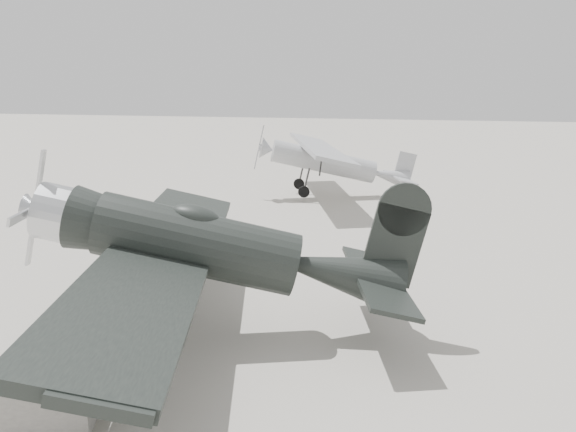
# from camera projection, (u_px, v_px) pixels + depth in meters

# --- Properties ---
(ground) EXTENTS (160.00, 160.00, 0.00)m
(ground) POSITION_uv_depth(u_px,v_px,m) (215.00, 293.00, 15.47)
(ground) COLOR #9C988A
(ground) RESTS_ON ground
(lowwing_monoplane) EXTENTS (8.76, 12.06, 3.89)m
(lowwing_monoplane) POSITION_uv_depth(u_px,v_px,m) (217.00, 249.00, 12.38)
(lowwing_monoplane) COLOR black
(lowwing_monoplane) RESTS_ON ground
(highwing_monoplane) EXTENTS (8.05, 11.14, 3.19)m
(highwing_monoplane) POSITION_uv_depth(u_px,v_px,m) (330.00, 158.00, 28.17)
(highwing_monoplane) COLOR #9B9DA0
(highwing_monoplane) RESTS_ON ground
(equipment_block) EXTENTS (2.02, 1.61, 0.88)m
(equipment_block) POSITION_uv_depth(u_px,v_px,m) (42.00, 399.00, 9.47)
(equipment_block) COLOR slate
(equipment_block) RESTS_ON ground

